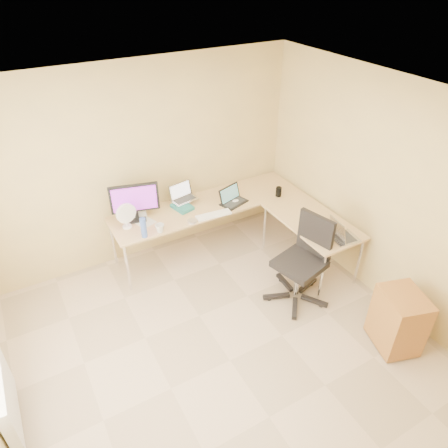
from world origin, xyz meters
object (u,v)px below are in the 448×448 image
desk_return (309,243)px  laptop_center (184,193)px  keyboard (214,215)px  water_bottle (144,228)px  mug (160,228)px  office_chair (299,266)px  desk_fan (126,216)px  desk_main (208,226)px  monitor (135,203)px  laptop_black (234,196)px  cabinet (398,320)px  laptop_return (346,230)px

desk_return → laptop_center: size_ratio=3.79×
keyboard → water_bottle: 0.94m
desk_return → laptop_center: (-1.24, 1.18, 0.52)m
laptop_center → mug: bearing=-149.6°
laptop_center → office_chair: size_ratio=0.31×
desk_fan → office_chair: bearing=-54.2°
mug → desk_main: bearing=20.2°
desk_main → mug: 0.96m
monitor → laptop_black: 1.31m
laptop_center → keyboard: laptop_center is taller
monitor → water_bottle: monitor is taller
laptop_black → mug: bearing=169.6°
desk_return → monitor: (-1.94, 1.09, 0.62)m
laptop_center → water_bottle: (-0.74, -0.47, -0.03)m
cabinet → laptop_center: bearing=130.8°
mug → water_bottle: (-0.20, 0.00, 0.07)m
keyboard → mug: (-0.74, 0.00, 0.04)m
monitor → cabinet: size_ratio=0.87×
office_chair → cabinet: (0.47, -1.09, -0.14)m
laptop_black → water_bottle: size_ratio=1.41×
desk_return → keyboard: bearing=146.2°
keyboard → laptop_return: bearing=-41.9°
desk_fan → laptop_return: size_ratio=0.91×
keyboard → office_chair: size_ratio=0.42×
keyboard → office_chair: 1.28m
laptop_return → laptop_center: bearing=45.7°
keyboard → office_chair: bearing=-59.8°
cabinet → monitor: bearing=142.8°
laptop_return → cabinet: 1.14m
mug → office_chair: bearing=-42.0°
desk_main → laptop_center: laptop_center is taller
keyboard → laptop_center: bearing=117.4°
mug → cabinet: (1.73, -2.22, -0.42)m
desk_main → water_bottle: size_ratio=10.39×
laptop_black → water_bottle: 1.33m
desk_return → laptop_black: 1.17m
laptop_black → laptop_return: size_ratio=1.02×
laptop_black → mug: 1.13m
water_bottle → office_chair: (1.46, -1.14, -0.36)m
desk_main → monitor: 1.15m
mug → laptop_return: laptop_return is taller
laptop_black → desk_return: bearing=-69.2°
mug → water_bottle: bearing=180.0°
monitor → laptop_black: (1.27, -0.25, -0.14)m
keyboard → cabinet: keyboard is taller
monitor → laptop_center: 0.71m
keyboard → desk_main: bearing=81.4°
water_bottle → laptop_return: bearing=-30.4°
laptop_return → mug: bearing=64.8°
laptop_return → laptop_black: bearing=36.3°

